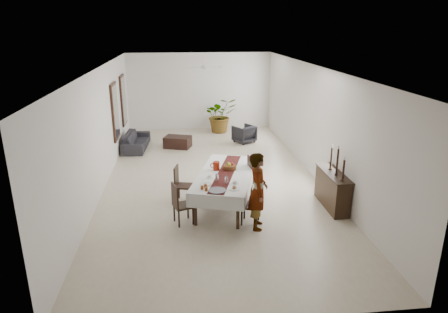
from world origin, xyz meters
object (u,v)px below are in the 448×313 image
dining_table_top (226,174)px  red_pitcher (216,166)px  sofa (136,141)px  sideboard_body (332,190)px  woman (258,191)px

dining_table_top → red_pitcher: 0.35m
dining_table_top → sofa: dining_table_top is taller
dining_table_top → red_pitcher: bearing=149.0°
sideboard_body → sofa: (-5.26, 5.51, -0.15)m
sideboard_body → sofa: size_ratio=0.74×
red_pitcher → sideboard_body: 2.92m
dining_table_top → sofa: (-2.68, 5.06, -0.50)m
red_pitcher → sideboard_body: bearing=-13.8°
sideboard_body → sofa: bearing=133.6°
woman → sofa: (-3.23, 6.35, -0.58)m
red_pitcher → sofa: red_pitcher is taller
red_pitcher → dining_table_top: bearing=-47.3°
woman → sideboard_body: 2.24m
sideboard_body → sofa: 7.62m
dining_table_top → sideboard_body: size_ratio=1.82×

